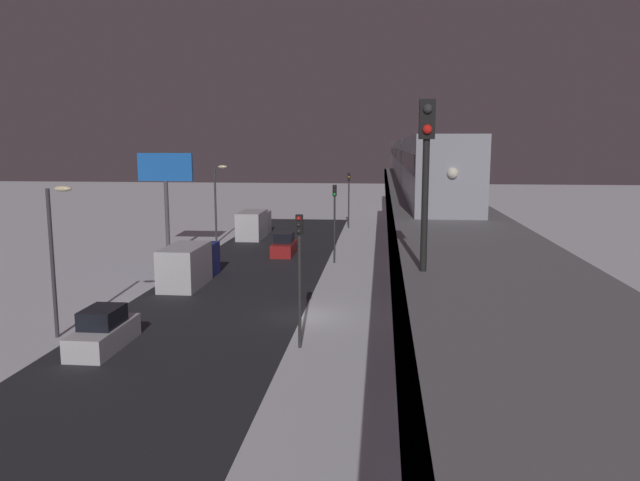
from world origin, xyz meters
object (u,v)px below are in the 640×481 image
subway_train (410,157)px  traffic_light_mid (335,212)px  commercial_billboard (166,177)px  delivery_van (254,224)px  traffic_light_far (349,192)px  rail_signal (426,156)px  traffic_light_near (299,262)px  sedan_red_2 (284,246)px  box_truck (190,264)px  sedan_white (103,332)px

subway_train → traffic_light_mid: subway_train is taller
subway_train → commercial_billboard: bearing=25.9°
delivery_van → traffic_light_far: 12.73m
rail_signal → traffic_light_near: size_ratio=0.62×
subway_train → sedan_red_2: (11.26, 9.14, -7.61)m
box_truck → traffic_light_mid: 13.01m
sedan_white → rail_signal: bearing=138.6°
rail_signal → traffic_light_near: rail_signal is taller
rail_signal → traffic_light_mid: bearing=-82.1°
sedan_red_2 → sedan_white: (4.60, 25.62, 0.00)m
sedan_white → commercial_billboard: (5.50, -24.37, 6.03)m
traffic_light_near → traffic_light_mid: 21.29m
traffic_light_mid → commercial_billboard: size_ratio=0.72×
box_truck → traffic_light_mid: bearing=-138.5°
subway_train → box_truck: size_ratio=10.01×
sedan_red_2 → delivery_van: 11.09m
subway_train → commercial_billboard: subway_train is taller
box_truck → sedan_white: bearing=90.8°
traffic_light_near → sedan_white: bearing=6.1°
rail_signal → traffic_light_far: (4.80, -55.98, -5.16)m
box_truck → traffic_light_near: size_ratio=1.16×
traffic_light_near → delivery_van: bearing=-74.6°
box_truck → delivery_van: (0.00, -21.73, 0.00)m
sedan_red_2 → sedan_white: 26.03m
sedan_red_2 → box_truck: box_truck is taller
traffic_light_far → traffic_light_near: bearing=90.0°
sedan_red_2 → commercial_billboard: (10.10, 1.24, 6.03)m
delivery_van → traffic_light_mid: (-9.50, 13.31, 2.85)m
sedan_red_2 → traffic_light_mid: traffic_light_mid is taller
sedan_white → traffic_light_mid: bearing=-112.7°
rail_signal → commercial_billboard: size_ratio=0.45×
traffic_light_far → commercial_billboard: size_ratio=0.72×
delivery_van → traffic_light_mid: bearing=125.5°
box_truck → subway_train: bearing=-127.6°
traffic_light_mid → box_truck: bearing=41.5°
subway_train → rail_signal: (1.77, 47.17, 0.95)m
commercial_billboard → traffic_light_near: bearing=122.3°
sedan_red_2 → commercial_billboard: commercial_billboard is taller
subway_train → sedan_white: size_ratio=15.95×
box_truck → commercial_billboard: (5.30, -10.51, 5.48)m
delivery_van → rail_signal: bearing=106.6°
sedan_red_2 → traffic_light_mid: size_ratio=0.68×
rail_signal → traffic_light_mid: size_ratio=0.62×
subway_train → sedan_white: (15.86, 34.75, -7.61)m
sedan_red_2 → commercial_billboard: size_ratio=0.49×
sedan_white → commercial_billboard: bearing=-77.3°
traffic_light_mid → traffic_light_far: same height
sedan_red_2 → traffic_light_mid: bearing=-35.3°
sedan_red_2 → traffic_light_near: size_ratio=0.68×
rail_signal → commercial_billboard: rail_signal is taller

